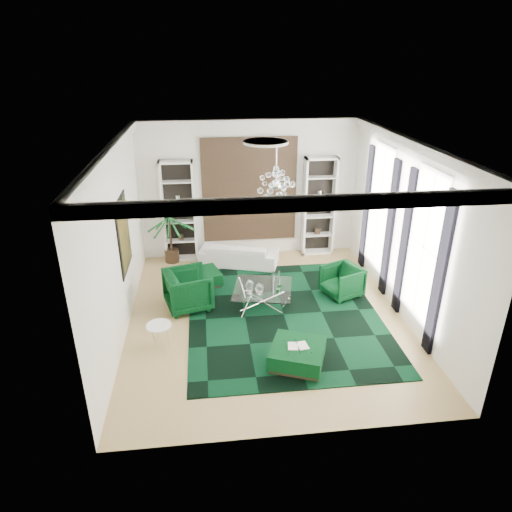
{
  "coord_description": "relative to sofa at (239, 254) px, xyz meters",
  "views": [
    {
      "loc": [
        -1.24,
        -8.66,
        5.4
      ],
      "look_at": [
        -0.16,
        0.5,
        1.24
      ],
      "focal_mm": 32.0,
      "sensor_mm": 36.0,
      "label": 1
    }
  ],
  "objects": [
    {
      "name": "curtain_near_b",
      "position": [
        3.33,
        -2.87,
        1.34
      ],
      "size": [
        0.07,
        0.3,
        3.25
      ],
      "primitive_type": "cube",
      "color": "black",
      "rests_on": "floor"
    },
    {
      "name": "rug",
      "position": [
        0.78,
        -2.79,
        -0.3
      ],
      "size": [
        4.2,
        5.0,
        0.02
      ],
      "primitive_type": "cube",
      "color": "black",
      "rests_on": "floor"
    },
    {
      "name": "table_plant",
      "position": [
        0.69,
        -2.56,
        0.25
      ],
      "size": [
        0.15,
        0.13,
        0.23
      ],
      "primitive_type": "imported",
      "rotation": [
        0.0,
        0.0,
        -0.21
      ],
      "color": "#18642A",
      "rests_on": "coffee_table"
    },
    {
      "name": "armchair_right",
      "position": [
        2.31,
        -2.05,
        0.07
      ],
      "size": [
        1.07,
        1.06,
        0.75
      ],
      "primitive_type": "imported",
      "rotation": [
        0.0,
        0.0,
        -1.18
      ],
      "color": "black",
      "rests_on": "floor"
    },
    {
      "name": "chandelier",
      "position": [
        0.64,
        -2.24,
        2.54
      ],
      "size": [
        0.92,
        0.92,
        0.78
      ],
      "primitive_type": null,
      "rotation": [
        0.0,
        0.0,
        0.06
      ],
      "color": "white",
      "rests_on": "ceiling"
    },
    {
      "name": "tapestry",
      "position": [
        0.38,
        0.71,
        1.59
      ],
      "size": [
        2.5,
        0.06,
        2.8
      ],
      "primitive_type": "cube",
      "color": "black",
      "rests_on": "wall_back"
    },
    {
      "name": "curtain_near_a",
      "position": [
        3.33,
        -4.43,
        1.34
      ],
      "size": [
        0.07,
        0.3,
        3.25
      ],
      "primitive_type": "cube",
      "color": "black",
      "rests_on": "floor"
    },
    {
      "name": "side_table",
      "position": [
        -1.87,
        -3.65,
        -0.07
      ],
      "size": [
        0.6,
        0.6,
        0.48
      ],
      "primitive_type": "cylinder",
      "rotation": [
        0.0,
        0.0,
        -0.23
      ],
      "color": "white",
      "rests_on": "floor"
    },
    {
      "name": "ceiling",
      "position": [
        0.38,
        -2.75,
        3.5
      ],
      "size": [
        6.0,
        7.0,
        0.02
      ],
      "primitive_type": "cube",
      "color": "white",
      "rests_on": "ground"
    },
    {
      "name": "armchair_left",
      "position": [
        -1.33,
        -2.18,
        0.14
      ],
      "size": [
        1.21,
        1.19,
        0.91
      ],
      "primitive_type": "imported",
      "rotation": [
        0.0,
        0.0,
        1.84
      ],
      "color": "black",
      "rests_on": "floor"
    },
    {
      "name": "ottoman_side",
      "position": [
        -0.99,
        -1.08,
        -0.13
      ],
      "size": [
        1.0,
        1.0,
        0.35
      ],
      "primitive_type": "cube",
      "rotation": [
        0.0,
        0.0,
        0.3
      ],
      "color": "black",
      "rests_on": "floor"
    },
    {
      "name": "curtain_far_b",
      "position": [
        3.33,
        -0.47,
        1.34
      ],
      "size": [
        0.07,
        0.3,
        3.25
      ],
      "primitive_type": "cube",
      "color": "black",
      "rests_on": "floor"
    },
    {
      "name": "wall_right",
      "position": [
        3.39,
        -2.75,
        1.59
      ],
      "size": [
        0.02,
        7.0,
        3.8
      ],
      "primitive_type": "cube",
      "color": "white",
      "rests_on": "ground"
    },
    {
      "name": "ceiling_medallion",
      "position": [
        0.38,
        -2.45,
        3.46
      ],
      "size": [
        0.9,
        0.9,
        0.05
      ],
      "primitive_type": "cylinder",
      "color": "white",
      "rests_on": "ceiling"
    },
    {
      "name": "wall_back",
      "position": [
        0.38,
        0.76,
        1.59
      ],
      "size": [
        6.0,
        0.02,
        3.8
      ],
      "primitive_type": "cube",
      "color": "white",
      "rests_on": "ground"
    },
    {
      "name": "palm",
      "position": [
        -1.84,
        0.4,
        0.76
      ],
      "size": [
        1.67,
        1.67,
        2.14
      ],
      "primitive_type": null,
      "rotation": [
        0.0,
        0.0,
        0.29
      ],
      "color": "#18642A",
      "rests_on": "floor"
    },
    {
      "name": "wall_left",
      "position": [
        -2.63,
        -2.75,
        1.59
      ],
      "size": [
        0.02,
        7.0,
        3.8
      ],
      "primitive_type": "cube",
      "color": "white",
      "rests_on": "ground"
    },
    {
      "name": "coffee_table",
      "position": [
        0.37,
        -2.29,
        -0.09
      ],
      "size": [
        1.54,
        1.54,
        0.45
      ],
      "primitive_type": null,
      "rotation": [
        0.0,
        0.0,
        -0.21
      ],
      "color": "white",
      "rests_on": "floor"
    },
    {
      "name": "window_far",
      "position": [
        3.37,
        -1.25,
        1.59
      ],
      "size": [
        0.03,
        1.1,
        2.9
      ],
      "primitive_type": "cube",
      "color": "white",
      "rests_on": "wall_right"
    },
    {
      "name": "shelving_left",
      "position": [
        -1.57,
        0.56,
        1.09
      ],
      "size": [
        0.9,
        0.38,
        2.8
      ],
      "primitive_type": null,
      "color": "white",
      "rests_on": "floor"
    },
    {
      "name": "painting",
      "position": [
        -2.59,
        -2.15,
        1.54
      ],
      "size": [
        0.04,
        1.3,
        1.6
      ],
      "primitive_type": "cube",
      "color": "black",
      "rests_on": "wall_left"
    },
    {
      "name": "crown_molding",
      "position": [
        0.38,
        -2.75,
        3.39
      ],
      "size": [
        6.0,
        7.0,
        0.18
      ],
      "primitive_type": null,
      "color": "white",
      "rests_on": "ceiling"
    },
    {
      "name": "window_near",
      "position": [
        3.37,
        -3.65,
        1.59
      ],
      "size": [
        0.03,
        1.1,
        2.9
      ],
      "primitive_type": "cube",
      "color": "white",
      "rests_on": "wall_right"
    },
    {
      "name": "ottoman_front",
      "position": [
        0.73,
        -4.52,
        -0.12
      ],
      "size": [
        1.25,
        1.25,
        0.39
      ],
      "primitive_type": "cube",
      "rotation": [
        0.0,
        0.0,
        -0.38
      ],
      "color": "black",
      "rests_on": "floor"
    },
    {
      "name": "shelving_right",
      "position": [
        2.33,
        0.56,
        1.09
      ],
      "size": [
        0.9,
        0.38,
        2.8
      ],
      "primitive_type": null,
      "color": "white",
      "rests_on": "floor"
    },
    {
      "name": "floor",
      "position": [
        0.38,
        -2.75,
        -0.32
      ],
      "size": [
        6.0,
        7.0,
        0.02
      ],
      "primitive_type": "cube",
      "color": "tan",
      "rests_on": "ground"
    },
    {
      "name": "wall_front",
      "position": [
        0.38,
        -6.26,
        1.59
      ],
      "size": [
        6.0,
        0.02,
        3.8
      ],
      "primitive_type": "cube",
      "color": "white",
      "rests_on": "ground"
    },
    {
      "name": "book",
      "position": [
        0.73,
        -4.52,
        0.09
      ],
      "size": [
        0.38,
        0.26,
        0.03
      ],
      "primitive_type": "cube",
      "color": "white",
      "rests_on": "ottoman_front"
    },
    {
      "name": "curtain_far_a",
      "position": [
        3.33,
        -2.03,
        1.34
      ],
      "size": [
        0.07,
        0.3,
        3.25
      ],
      "primitive_type": "cube",
      "color": "black",
      "rests_on": "floor"
    },
    {
      "name": "sofa",
      "position": [
        0.0,
        0.0,
        0.0
      ],
      "size": [
        2.27,
        1.41,
        0.62
      ],
      "primitive_type": "imported",
      "rotation": [
        0.0,
        0.0,
        2.85
      ],
      "color": "white",
      "rests_on": "floor"
    }
  ]
}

